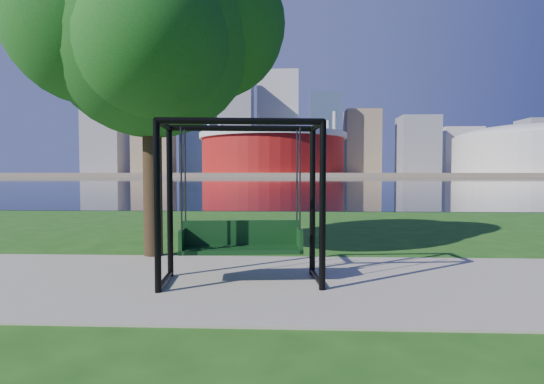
{
  "coord_description": "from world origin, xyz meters",
  "views": [
    {
      "loc": [
        0.25,
        -7.13,
        1.74
      ],
      "look_at": [
        -0.07,
        0.0,
        1.42
      ],
      "focal_mm": 28.0,
      "sensor_mm": 36.0,
      "label": 1
    }
  ],
  "objects": [
    {
      "name": "river",
      "position": [
        0.0,
        102.0,
        0.01
      ],
      "size": [
        900.0,
        180.0,
        0.02
      ],
      "primitive_type": "cube",
      "color": "black",
      "rests_on": "ground"
    },
    {
      "name": "ground",
      "position": [
        0.0,
        0.0,
        0.0
      ],
      "size": [
        900.0,
        900.0,
        0.0
      ],
      "primitive_type": "plane",
      "color": "#1E5114",
      "rests_on": "ground"
    },
    {
      "name": "swing",
      "position": [
        -0.52,
        -0.57,
        1.22
      ],
      "size": [
        2.57,
        1.31,
        2.53
      ],
      "rotation": [
        0.0,
        0.0,
        0.1
      ],
      "color": "black",
      "rests_on": "ground"
    },
    {
      "name": "path",
      "position": [
        0.0,
        -0.5,
        0.01
      ],
      "size": [
        120.0,
        4.0,
        0.03
      ],
      "primitive_type": "cube",
      "color": "#9E937F",
      "rests_on": "ground"
    },
    {
      "name": "far_bank",
      "position": [
        0.0,
        306.0,
        1.0
      ],
      "size": [
        900.0,
        228.0,
        2.0
      ],
      "primitive_type": "cube",
      "color": "#937F60",
      "rests_on": "ground"
    },
    {
      "name": "skyline",
      "position": [
        -4.27,
        319.39,
        35.89
      ],
      "size": [
        392.0,
        66.0,
        96.5
      ],
      "color": "gray",
      "rests_on": "far_bank"
    },
    {
      "name": "arena",
      "position": [
        135.0,
        235.0,
        15.87
      ],
      "size": [
        84.0,
        84.0,
        26.56
      ],
      "color": "beige",
      "rests_on": "far_bank"
    },
    {
      "name": "park_tree",
      "position": [
        -2.66,
        1.57,
        4.72
      ],
      "size": [
        5.47,
        4.94,
        6.79
      ],
      "color": "black",
      "rests_on": "ground"
    },
    {
      "name": "stadium",
      "position": [
        -10.0,
        235.0,
        14.23
      ],
      "size": [
        83.0,
        83.0,
        32.0
      ],
      "color": "maroon",
      "rests_on": "far_bank"
    }
  ]
}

